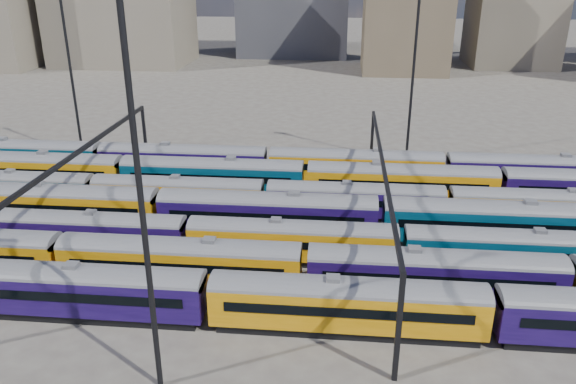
# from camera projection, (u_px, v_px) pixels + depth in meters

# --- Properties ---
(ground) EXTENTS (500.00, 500.00, 0.00)m
(ground) POSITION_uv_depth(u_px,v_px,m) (277.00, 236.00, 55.91)
(ground) COLOR #48423D
(ground) RESTS_ON ground
(rake_0) EXTENTS (101.97, 2.99, 5.03)m
(rake_0) POSITION_uv_depth(u_px,v_px,m) (347.00, 300.00, 40.48)
(rake_0) COLOR black
(rake_0) RESTS_ON ground
(rake_1) EXTENTS (123.22, 3.01, 5.06)m
(rake_1) POSITION_uv_depth(u_px,v_px,m) (305.00, 263.00, 45.39)
(rake_1) COLOR black
(rake_1) RESTS_ON ground
(rake_2) EXTENTS (95.81, 2.81, 4.72)m
(rake_2) POSITION_uv_depth(u_px,v_px,m) (85.00, 228.00, 51.91)
(rake_2) COLOR black
(rake_2) RESTS_ON ground
(rake_3) EXTENTS (130.94, 3.19, 5.38)m
(rake_3) POSITION_uv_depth(u_px,v_px,m) (159.00, 205.00, 55.91)
(rake_3) COLOR black
(rake_3) RESTS_ON ground
(rake_4) EXTENTS (94.63, 2.77, 4.66)m
(rake_4) POSITION_uv_depth(u_px,v_px,m) (178.00, 190.00, 60.61)
(rake_4) COLOR black
(rake_4) RESTS_ON ground
(rake_5) EXTENTS (128.94, 3.14, 5.30)m
(rake_5) POSITION_uv_depth(u_px,v_px,m) (306.00, 176.00, 63.90)
(rake_5) COLOR black
(rake_5) RESTS_ON ground
(rake_6) EXTENTS (106.22, 3.11, 5.24)m
(rake_6) POSITION_uv_depth(u_px,v_px,m) (355.00, 163.00, 68.01)
(rake_6) COLOR black
(rake_6) RESTS_ON ground
(gantry_1) EXTENTS (0.35, 40.35, 8.03)m
(gantry_1) POSITION_uv_depth(u_px,v_px,m) (75.00, 165.00, 55.14)
(gantry_1) COLOR black
(gantry_1) RESTS_ON ground
(gantry_2) EXTENTS (0.35, 40.35, 8.03)m
(gantry_2) POSITION_uv_depth(u_px,v_px,m) (382.00, 175.00, 52.47)
(gantry_2) COLOR black
(gantry_2) RESTS_ON ground
(mast_1) EXTENTS (1.40, 0.50, 25.60)m
(mast_1) POSITION_uv_depth(u_px,v_px,m) (69.00, 56.00, 73.62)
(mast_1) COLOR black
(mast_1) RESTS_ON ground
(mast_2) EXTENTS (1.40, 0.50, 25.60)m
(mast_2) POSITION_uv_depth(u_px,v_px,m) (139.00, 183.00, 30.81)
(mast_2) COLOR black
(mast_2) RESTS_ON ground
(mast_3) EXTENTS (1.40, 0.50, 25.60)m
(mast_3) POSITION_uv_depth(u_px,v_px,m) (414.00, 59.00, 71.46)
(mast_3) COLOR black
(mast_3) RESTS_ON ground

